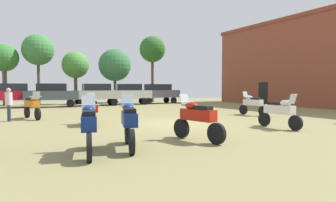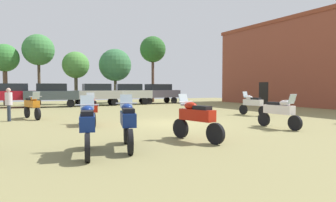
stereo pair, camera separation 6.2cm
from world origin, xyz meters
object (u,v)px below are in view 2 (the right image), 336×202
at_px(motorcycle_10, 32,105).
at_px(motorcycle_11, 196,118).
at_px(motorcycle_5, 253,104).
at_px(tree_9, 38,50).
at_px(car_2, 11,94).
at_px(tree_2, 115,65).
at_px(tree_5, 5,59).
at_px(motorcycle_6, 128,122).
at_px(person_1, 9,102).
at_px(car_3, 97,93).
at_px(tree_3, 76,65).
at_px(motorcycle_9, 92,109).
at_px(car_5, 52,93).
at_px(car_6, 129,93).
at_px(tree_7, 153,50).
at_px(motorcycle_3, 87,126).
at_px(car_1, 158,92).
at_px(brick_building, 320,62).
at_px(motorcycle_4, 279,111).

distance_m(motorcycle_10, motorcycle_11, 10.43).
height_order(motorcycle_5, tree_9, tree_9).
distance_m(car_2, tree_2, 9.99).
bearing_deg(motorcycle_10, tree_5, -99.59).
bearing_deg(tree_2, motorcycle_6, -107.14).
bearing_deg(person_1, car_3, 136.36).
height_order(car_3, tree_3, tree_3).
relative_size(motorcycle_9, car_5, 0.49).
bearing_deg(motorcycle_9, motorcycle_6, -85.03).
height_order(motorcycle_10, tree_2, tree_2).
bearing_deg(tree_9, motorcycle_10, -96.15).
distance_m(motorcycle_9, car_5, 13.56).
bearing_deg(motorcycle_11, tree_5, 90.76).
height_order(car_2, tree_3, tree_3).
bearing_deg(tree_2, car_5, -158.13).
bearing_deg(car_6, tree_7, -40.60).
bearing_deg(motorcycle_10, motorcycle_3, 78.56).
bearing_deg(motorcycle_10, car_6, -148.23).
relative_size(motorcycle_3, motorcycle_10, 0.97).
distance_m(motorcycle_5, car_2, 19.35).
bearing_deg(car_1, tree_3, 64.18).
bearing_deg(brick_building, motorcycle_10, 179.81).
height_order(motorcycle_4, motorcycle_6, motorcycle_6).
distance_m(motorcycle_6, tree_2, 22.90).
height_order(car_6, tree_3, tree_3).
bearing_deg(motorcycle_5, motorcycle_9, 174.47).
height_order(tree_2, tree_3, tree_2).
bearing_deg(tree_7, motorcycle_11, -111.90).
bearing_deg(motorcycle_9, tree_7, 65.80).
relative_size(car_5, tree_7, 0.61).
distance_m(motorcycle_3, car_6, 21.57).
height_order(tree_2, tree_5, tree_5).
bearing_deg(motorcycle_6, motorcycle_4, 23.13).
bearing_deg(tree_9, motorcycle_4, -71.61).
relative_size(brick_building, tree_7, 2.81).
bearing_deg(motorcycle_6, car_6, 85.42).
xyz_separation_m(car_1, tree_5, (-13.88, 3.70, 3.13)).
bearing_deg(motorcycle_3, car_6, 79.73).
xyz_separation_m(car_5, person_1, (-3.25, -10.09, -0.20)).
bearing_deg(car_5, brick_building, -103.78).
xyz_separation_m(motorcycle_5, car_6, (-2.68, 13.96, 0.47)).
bearing_deg(motorcycle_3, car_3, 87.84).
bearing_deg(tree_5, car_2, -82.09).
xyz_separation_m(brick_building, car_5, (-21.63, 9.56, -2.82)).
xyz_separation_m(tree_3, tree_5, (-6.23, 0.58, 0.43)).
height_order(car_3, car_6, same).
bearing_deg(person_1, brick_building, 82.38).
height_order(motorcycle_5, tree_3, tree_3).
height_order(motorcycle_5, motorcycle_10, motorcycle_10).
bearing_deg(motorcycle_10, motorcycle_9, 103.04).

